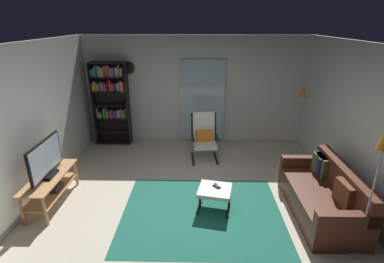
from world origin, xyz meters
name	(u,v)px	position (x,y,z in m)	size (l,w,h in m)	color
ground_plane	(193,206)	(0.00, 0.00, 0.00)	(7.02, 7.02, 0.00)	beige
wall_back	(195,90)	(0.00, 2.90, 1.30)	(5.60, 0.06, 2.60)	silver
wall_left	(17,132)	(-2.70, 0.00, 1.30)	(0.06, 6.00, 2.60)	silver
wall_right	(373,135)	(2.70, 0.00, 1.30)	(0.06, 6.00, 2.60)	silver
glass_door_panel	(202,101)	(0.18, 2.83, 1.05)	(1.10, 0.01, 2.00)	silver
area_rug	(202,213)	(0.15, -0.20, 0.00)	(2.55, 2.03, 0.01)	#1E5F4E
tv_stand	(51,185)	(-2.38, 0.05, 0.34)	(0.45, 1.25, 0.51)	tan
television	(46,160)	(-2.37, 0.04, 0.81)	(0.20, 0.97, 0.62)	black
bookshelf_near_tv	(111,97)	(-2.04, 2.65, 1.17)	(0.85, 0.30, 2.01)	black
leather_sofa	(324,196)	(2.08, -0.12, 0.31)	(0.82, 1.78, 0.81)	#4F2719
lounge_armchair	(204,135)	(0.21, 1.84, 0.53)	(0.61, 0.69, 1.02)	black
ottoman	(215,192)	(0.36, -0.06, 0.30)	(0.60, 0.57, 0.37)	white
tv_remote	(216,186)	(0.38, 0.02, 0.38)	(0.04, 0.14, 0.02)	black
cell_phone	(217,187)	(0.39, -0.01, 0.38)	(0.07, 0.14, 0.01)	black
floor_lamp_by_sofa	(382,156)	(2.20, -1.01, 1.44)	(0.22, 0.22, 1.82)	#A5A5AD
floor_lamp_by_shelf	(302,100)	(2.31, 2.03, 1.30)	(0.22, 0.22, 1.60)	#A5A5AD
wall_clock	(129,68)	(-1.59, 2.82, 1.85)	(0.29, 0.03, 0.29)	silver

